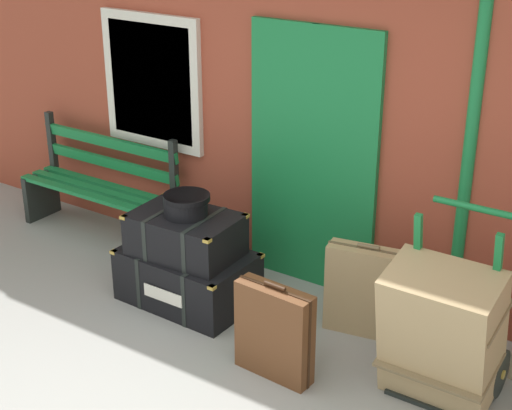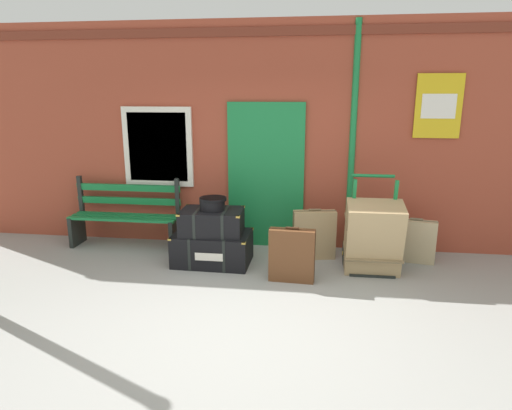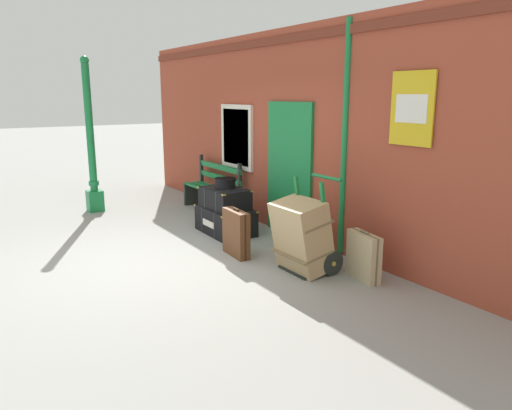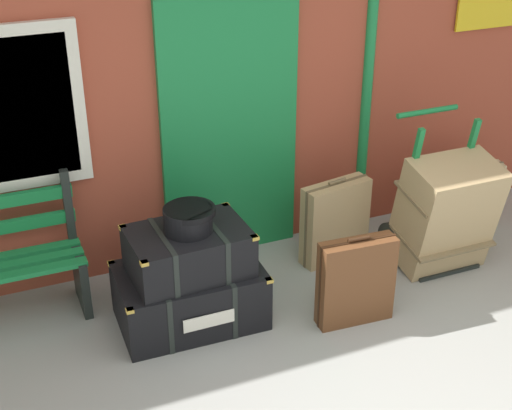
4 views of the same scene
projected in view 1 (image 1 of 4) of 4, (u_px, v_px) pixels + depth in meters
name	position (u px, v px, depth m)	size (l,w,h in m)	color
brick_facade	(328.00, 87.00, 5.83)	(10.40, 0.35, 3.20)	#9E422D
platform_bench	(101.00, 188.00, 7.02)	(1.60, 0.43, 1.01)	#197A3D
steamer_trunk_base	(188.00, 277.00, 5.97)	(1.02, 0.67, 0.43)	black
steamer_trunk_middle	(186.00, 234.00, 5.81)	(0.83, 0.58, 0.33)	black
round_hatbox	(186.00, 203.00, 5.71)	(0.35, 0.35, 0.17)	black
porters_trolley	(449.00, 348.00, 4.96)	(0.71, 0.56, 1.21)	black
large_brown_trunk	(442.00, 333.00, 4.75)	(0.70, 0.60, 0.95)	tan
suitcase_beige	(274.00, 332.00, 5.03)	(0.56, 0.19, 0.69)	brown
suitcase_slate	(366.00, 291.00, 5.51)	(0.60, 0.27, 0.71)	tan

